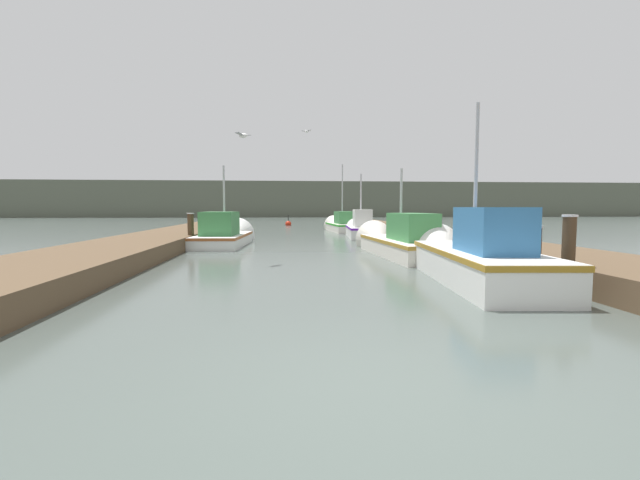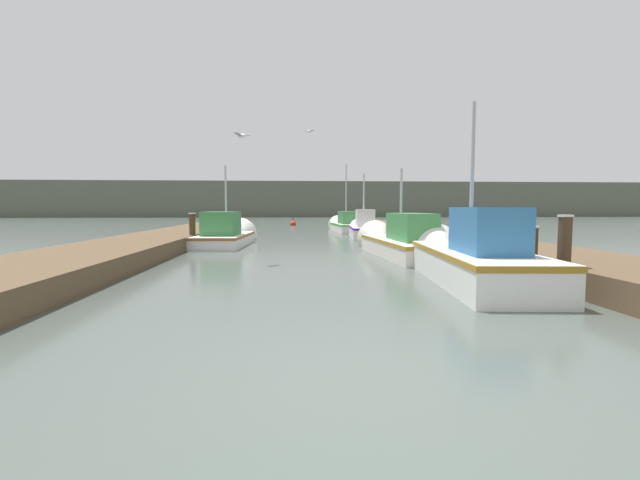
% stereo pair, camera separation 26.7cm
% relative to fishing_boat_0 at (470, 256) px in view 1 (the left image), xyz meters
% --- Properties ---
extents(ground_plane, '(200.00, 200.00, 0.00)m').
position_rel_fishing_boat_0_xyz_m(ground_plane, '(-3.24, -5.47, -0.49)').
color(ground_plane, '#47514C').
extents(dock_left, '(2.90, 40.00, 0.49)m').
position_rel_fishing_boat_0_xyz_m(dock_left, '(-8.96, 10.53, -0.24)').
color(dock_left, brown).
rests_on(dock_left, ground_plane).
extents(dock_right, '(2.90, 40.00, 0.49)m').
position_rel_fishing_boat_0_xyz_m(dock_right, '(2.48, 10.53, -0.24)').
color(dock_right, brown).
rests_on(dock_right, ground_plane).
extents(distant_shore_ridge, '(120.00, 16.00, 5.67)m').
position_rel_fishing_boat_0_xyz_m(distant_shore_ridge, '(-3.24, 66.14, 2.35)').
color(distant_shore_ridge, '#565B4C').
rests_on(distant_shore_ridge, ground_plane).
extents(fishing_boat_0, '(2.11, 5.93, 4.17)m').
position_rel_fishing_boat_0_xyz_m(fishing_boat_0, '(0.00, 0.00, 0.00)').
color(fishing_boat_0, silver).
rests_on(fishing_boat_0, ground_plane).
extents(fishing_boat_1, '(1.91, 6.34, 3.31)m').
position_rel_fishing_boat_0_xyz_m(fishing_boat_1, '(-0.23, 5.02, -0.07)').
color(fishing_boat_1, silver).
rests_on(fishing_boat_1, ground_plane).
extents(fishing_boat_2, '(2.10, 5.73, 3.85)m').
position_rel_fishing_boat_0_xyz_m(fishing_boat_2, '(-6.43, 9.30, -0.08)').
color(fishing_boat_2, silver).
rests_on(fishing_boat_2, ground_plane).
extents(fishing_boat_3, '(1.76, 5.20, 3.66)m').
position_rel_fishing_boat_0_xyz_m(fishing_boat_3, '(0.05, 13.37, -0.04)').
color(fishing_boat_3, silver).
rests_on(fishing_boat_3, ground_plane).
extents(fishing_boat_4, '(1.80, 5.89, 4.77)m').
position_rel_fishing_boat_0_xyz_m(fishing_boat_4, '(-0.20, 18.79, -0.07)').
color(fishing_boat_4, silver).
rests_on(fishing_boat_4, ground_plane).
extents(mooring_piling_0, '(0.27, 0.27, 1.43)m').
position_rel_fishing_boat_0_xyz_m(mooring_piling_0, '(1.10, -1.69, 0.23)').
color(mooring_piling_0, '#473523').
rests_on(mooring_piling_0, ground_plane).
extents(mooring_piling_1, '(0.27, 0.27, 1.35)m').
position_rel_fishing_boat_0_xyz_m(mooring_piling_1, '(-7.61, 7.79, 0.19)').
color(mooring_piling_1, '#473523').
rests_on(mooring_piling_1, ground_plane).
extents(mooring_piling_2, '(0.25, 0.25, 1.20)m').
position_rel_fishing_boat_0_xyz_m(mooring_piling_2, '(0.89, -1.01, 0.12)').
color(mooring_piling_2, '#473523').
rests_on(mooring_piling_2, ground_plane).
extents(mooring_piling_3, '(0.30, 0.30, 1.26)m').
position_rel_fishing_boat_0_xyz_m(mooring_piling_3, '(0.91, 2.70, 0.15)').
color(mooring_piling_3, '#473523').
rests_on(mooring_piling_3, ground_plane).
extents(channel_buoy, '(0.51, 0.51, 1.01)m').
position_rel_fishing_boat_0_xyz_m(channel_buoy, '(-3.53, 27.81, -0.34)').
color(channel_buoy, red).
rests_on(channel_buoy, ground_plane).
extents(seagull_lead, '(0.52, 0.41, 0.12)m').
position_rel_fishing_boat_0_xyz_m(seagull_lead, '(-2.81, 13.36, 4.99)').
color(seagull_lead, white).
extents(seagull_1, '(0.41, 0.52, 0.12)m').
position_rel_fishing_boat_0_xyz_m(seagull_1, '(-5.17, 3.20, 3.07)').
color(seagull_1, white).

